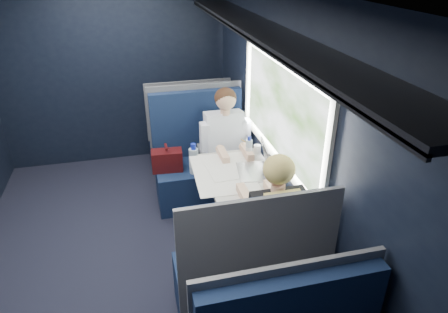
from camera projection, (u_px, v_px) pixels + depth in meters
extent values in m
cube|color=black|center=(130.00, 259.00, 3.68)|extent=(2.80, 4.20, 0.01)
cube|color=black|center=(286.00, 129.00, 3.46)|extent=(0.10, 4.20, 2.30)
cube|color=black|center=(113.00, 74.00, 5.00)|extent=(2.80, 0.10, 2.30)
cube|color=beige|center=(282.00, 61.00, 3.17)|extent=(0.03, 1.84, 0.07)
cube|color=beige|center=(276.00, 156.00, 3.56)|extent=(0.03, 1.84, 0.07)
cube|color=beige|center=(327.00, 159.00, 2.60)|extent=(0.03, 0.07, 0.78)
cube|color=beige|center=(248.00, 81.00, 4.13)|extent=(0.03, 0.07, 0.78)
cube|color=black|center=(265.00, 32.00, 3.03)|extent=(0.36, 4.10, 0.04)
cube|color=black|center=(243.00, 35.00, 3.00)|extent=(0.02, 4.10, 0.03)
cube|color=red|center=(284.00, 43.00, 3.10)|extent=(0.01, 0.10, 0.12)
cylinder|color=#54565E|center=(222.00, 214.00, 3.71)|extent=(0.08, 0.08, 0.70)
cube|color=silver|center=(241.00, 177.00, 3.57)|extent=(0.62, 1.00, 0.04)
cube|color=#0B1632|center=(203.00, 183.00, 4.43)|extent=(1.00, 0.50, 0.45)
cube|color=#0B1632|center=(196.00, 123.00, 4.41)|extent=(1.00, 0.10, 0.75)
cube|color=#54565E|center=(195.00, 119.00, 4.45)|extent=(1.04, 0.03, 0.82)
cube|color=#54565E|center=(203.00, 160.00, 4.24)|extent=(0.06, 0.40, 0.20)
cube|color=#400D0F|center=(167.00, 160.00, 4.19)|extent=(0.33, 0.19, 0.22)
cylinder|color=#400D0F|center=(166.00, 147.00, 4.12)|extent=(0.04, 0.13, 0.03)
cylinder|color=silver|center=(194.00, 161.00, 4.13)|extent=(0.10, 0.10, 0.27)
cylinder|color=#1728AF|center=(193.00, 147.00, 4.06)|extent=(0.06, 0.06, 0.06)
cube|color=#0B1632|center=(242.00, 285.00, 3.08)|extent=(1.00, 0.50, 0.45)
cube|color=#0B1632|center=(257.00, 250.00, 2.55)|extent=(1.00, 0.10, 0.75)
cube|color=#54565E|center=(260.00, 253.00, 2.49)|extent=(1.04, 0.03, 0.82)
cube|color=#54565E|center=(241.00, 248.00, 2.98)|extent=(0.06, 0.40, 0.20)
cube|color=#0B1632|center=(187.00, 142.00, 5.38)|extent=(1.00, 0.40, 0.45)
cube|color=#0B1632|center=(188.00, 110.00, 4.91)|extent=(1.00, 0.10, 0.66)
cube|color=#54565E|center=(189.00, 110.00, 4.86)|extent=(1.04, 0.03, 0.72)
cube|color=black|center=(228.00, 163.00, 4.22)|extent=(0.36, 0.44, 0.16)
cube|color=black|center=(232.00, 197.00, 4.19)|extent=(0.32, 0.12, 0.45)
cube|color=white|center=(224.00, 135.00, 4.24)|extent=(0.40, 0.29, 0.53)
cylinder|color=#D8A88C|center=(225.00, 112.00, 4.08)|extent=(0.10, 0.10, 0.06)
sphere|color=#D8A88C|center=(226.00, 100.00, 4.00)|extent=(0.21, 0.21, 0.21)
sphere|color=#382114|center=(225.00, 98.00, 4.01)|extent=(0.22, 0.22, 0.22)
cube|color=white|center=(205.00, 139.00, 4.16)|extent=(0.09, 0.12, 0.34)
cube|color=white|center=(245.00, 134.00, 4.26)|extent=(0.09, 0.12, 0.34)
cube|color=black|center=(268.00, 238.00, 3.12)|extent=(0.36, 0.44, 0.16)
cube|color=black|center=(259.00, 251.00, 3.43)|extent=(0.32, 0.12, 0.45)
cube|color=black|center=(278.00, 224.00, 2.86)|extent=(0.40, 0.29, 0.53)
cylinder|color=#D8A88C|center=(278.00, 188.00, 2.77)|extent=(0.10, 0.10, 0.06)
sphere|color=#D8A88C|center=(278.00, 170.00, 2.72)|extent=(0.21, 0.21, 0.21)
sphere|color=tan|center=(279.00, 169.00, 2.71)|extent=(0.22, 0.22, 0.22)
cube|color=black|center=(247.00, 225.00, 2.85)|extent=(0.09, 0.12, 0.34)
cube|color=black|center=(304.00, 217.00, 2.95)|extent=(0.09, 0.12, 0.34)
cube|color=tan|center=(282.00, 215.00, 2.76)|extent=(0.26, 0.07, 0.36)
cube|color=white|center=(223.00, 173.00, 3.60)|extent=(0.55, 0.78, 0.01)
cube|color=silver|center=(253.00, 172.00, 3.60)|extent=(0.32, 0.39, 0.02)
cube|color=silver|center=(267.00, 157.00, 3.57)|extent=(0.07, 0.36, 0.25)
cube|color=black|center=(266.00, 157.00, 3.56)|extent=(0.05, 0.31, 0.20)
cylinder|color=silver|center=(249.00, 148.00, 3.85)|extent=(0.06, 0.06, 0.18)
cylinder|color=#1728AF|center=(249.00, 138.00, 3.80)|extent=(0.04, 0.04, 0.04)
cylinder|color=white|center=(257.00, 149.00, 3.93)|extent=(0.07, 0.07, 0.09)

